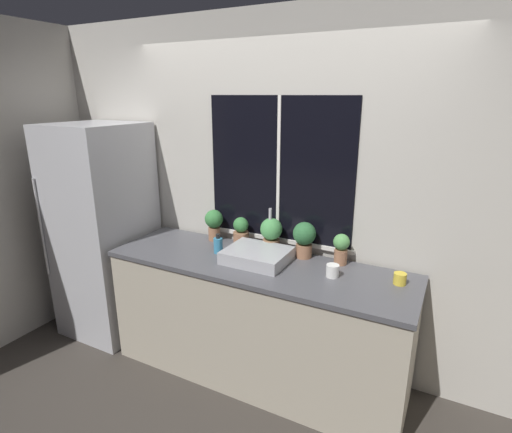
% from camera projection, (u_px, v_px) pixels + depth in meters
% --- Properties ---
extents(ground_plane, '(14.00, 14.00, 0.00)m').
position_uv_depth(ground_plane, '(236.00, 399.00, 2.88)').
color(ground_plane, '#38332D').
extents(wall_back, '(8.00, 0.09, 2.70)m').
position_uv_depth(wall_back, '(280.00, 196.00, 3.10)').
color(wall_back, '#BCB7AD').
rests_on(wall_back, ground_plane).
extents(wall_left, '(0.06, 7.00, 2.70)m').
position_uv_depth(wall_left, '(140.00, 161.00, 4.70)').
color(wall_left, '#BCB7AD').
rests_on(wall_left, ground_plane).
extents(counter, '(2.25, 0.68, 0.94)m').
position_uv_depth(counter, '(257.00, 320.00, 3.02)').
color(counter, '#B2A893').
rests_on(counter, ground_plane).
extents(refrigerator, '(0.69, 0.74, 1.88)m').
position_uv_depth(refrigerator, '(104.00, 231.00, 3.54)').
color(refrigerator, '#B7B7BC').
rests_on(refrigerator, ground_plane).
extents(sink, '(0.45, 0.42, 0.35)m').
position_uv_depth(sink, '(257.00, 255.00, 2.90)').
color(sink, '#ADADB2').
rests_on(sink, counter).
extents(potted_plant_far_left, '(0.15, 0.15, 0.26)m').
position_uv_depth(potted_plant_far_left, '(214.00, 222.00, 3.29)').
color(potted_plant_far_left, '#9E6B4C').
rests_on(potted_plant_far_left, counter).
extents(potted_plant_left, '(0.12, 0.12, 0.23)m').
position_uv_depth(potted_plant_left, '(241.00, 231.00, 3.19)').
color(potted_plant_left, '#9E6B4C').
rests_on(potted_plant_left, counter).
extents(potted_plant_center, '(0.17, 0.17, 0.26)m').
position_uv_depth(potted_plant_center, '(271.00, 233.00, 3.06)').
color(potted_plant_center, '#9E6B4C').
rests_on(potted_plant_center, counter).
extents(potted_plant_right, '(0.17, 0.17, 0.27)m').
position_uv_depth(potted_plant_right, '(304.00, 237.00, 2.94)').
color(potted_plant_right, '#9E6B4C').
rests_on(potted_plant_right, counter).
extents(potted_plant_far_right, '(0.12, 0.12, 0.23)m').
position_uv_depth(potted_plant_far_right, '(341.00, 248.00, 2.83)').
color(potted_plant_far_right, '#9E6B4C').
rests_on(potted_plant_far_right, counter).
extents(soap_bottle, '(0.07, 0.07, 0.15)m').
position_uv_depth(soap_bottle, '(218.00, 245.00, 3.05)').
color(soap_bottle, teal).
rests_on(soap_bottle, counter).
extents(mug_yellow, '(0.08, 0.08, 0.08)m').
position_uv_depth(mug_yellow, '(400.00, 279.00, 2.55)').
color(mug_yellow, gold).
rests_on(mug_yellow, counter).
extents(mug_white, '(0.09, 0.09, 0.09)m').
position_uv_depth(mug_white, '(333.00, 271.00, 2.65)').
color(mug_white, white).
rests_on(mug_white, counter).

